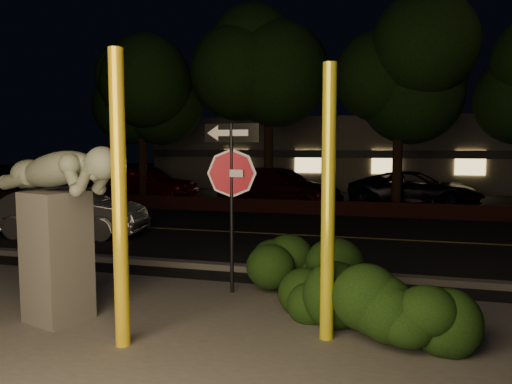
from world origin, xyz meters
The scene contains 22 objects.
ground centered at (0.00, 10.00, 0.00)m, with size 90.00×90.00×0.00m, color black.
patio centered at (0.00, -1.00, 0.01)m, with size 14.00×6.00×0.02m, color #4C4944.
road centered at (0.00, 7.00, 0.01)m, with size 80.00×8.00×0.01m, color black.
lane_marking centered at (0.00, 7.00, 0.02)m, with size 80.00×0.12×0.01m, color #B2A147.
curb centered at (0.00, 2.90, 0.06)m, with size 80.00×0.25×0.12m, color #4C4944.
brick_wall centered at (0.00, 11.30, 0.25)m, with size 40.00×0.35×0.50m, color #4A1B17.
parking_lot centered at (0.00, 17.00, 0.01)m, with size 40.00×12.00×0.01m, color black.
building centered at (0.00, 24.99, 2.00)m, with size 22.00×10.20×4.00m.
tree_far_a centered at (-8.00, 13.00, 5.34)m, with size 4.60×4.60×7.43m.
tree_far_b centered at (-2.50, 13.20, 6.05)m, with size 5.20×5.20×8.41m.
tree_far_c centered at (2.50, 12.80, 5.66)m, with size 4.80×4.80×7.84m.
yellow_pole_left centered at (-0.83, -1.03, 1.81)m, with size 0.18×0.18×3.61m, color yellow.
yellow_pole_right centered at (1.57, -0.15, 1.74)m, with size 0.17×0.17×3.48m, color yellow.
signpost centered at (-0.21, 1.42, 2.01)m, with size 0.96×0.14×2.82m.
sculpture centered at (-2.13, -0.47, 1.52)m, with size 2.28×1.24×2.46m.
hedge_center centered at (0.84, 1.69, 0.54)m, with size 2.06×0.97×1.07m, color black.
hedge_right centered at (1.24, 0.58, 0.54)m, with size 1.65×0.88×1.08m, color black.
hedge_far_right centered at (2.53, -0.47, 0.54)m, with size 1.54×0.96×1.07m, color black.
silver_sedan centered at (-6.10, 5.26, 0.68)m, with size 1.43×4.11×1.36m, color #ACACB1.
parked_car_red centered at (-8.37, 13.82, 0.83)m, with size 1.95×4.85×1.65m, color #660806.
parked_car_darkred centered at (-2.06, 13.22, 0.78)m, with size 2.17×5.34×1.55m, color #380C0D.
parked_car_dark centered at (3.21, 14.40, 0.71)m, with size 2.36×5.12×1.42m, color black.
Camera 1 is at (2.32, -6.33, 2.48)m, focal length 35.00 mm.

